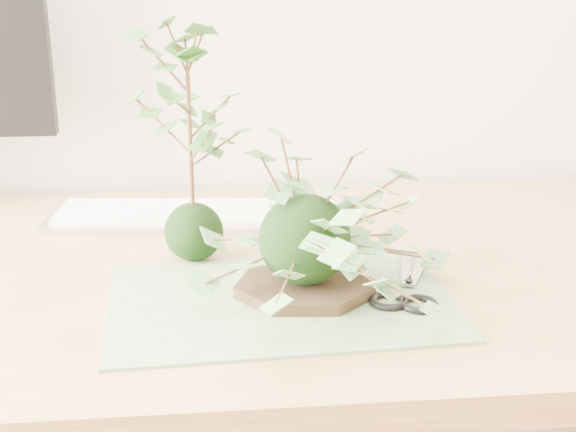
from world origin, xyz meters
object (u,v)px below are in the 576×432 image
(desk, at_px, (216,325))
(ivy_kokedama, at_px, (305,198))
(keyboard, at_px, (200,215))
(maple_kokedama, at_px, (188,90))

(desk, relative_size, ivy_kokedama, 4.38)
(desk, distance_m, keyboard, 0.21)
(maple_kokedama, height_order, keyboard, maple_kokedama)
(maple_kokedama, distance_m, keyboard, 0.28)
(ivy_kokedama, height_order, maple_kokedama, maple_kokedama)
(maple_kokedama, bearing_deg, desk, -47.48)
(desk, bearing_deg, maple_kokedama, 132.52)
(ivy_kokedama, relative_size, keyboard, 0.76)
(desk, xyz_separation_m, maple_kokedama, (-0.03, 0.03, 0.32))
(desk, distance_m, ivy_kokedama, 0.26)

